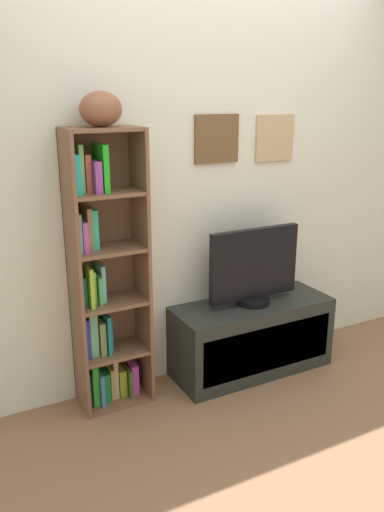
# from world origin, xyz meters

# --- Properties ---
(ground) EXTENTS (5.20, 5.20, 0.04)m
(ground) POSITION_xyz_m (0.00, 0.00, -0.02)
(ground) COLOR #876043
(back_wall) EXTENTS (4.80, 0.08, 2.50)m
(back_wall) POSITION_xyz_m (0.00, 1.13, 1.25)
(back_wall) COLOR silver
(back_wall) RESTS_ON ground
(bookshelf) EXTENTS (0.41, 0.26, 1.60)m
(bookshelf) POSITION_xyz_m (-0.72, 1.00, 0.73)
(bookshelf) COLOR brown
(bookshelf) RESTS_ON ground
(football) EXTENTS (0.30, 0.27, 0.18)m
(football) POSITION_xyz_m (-0.68, 0.97, 1.68)
(football) COLOR brown
(football) RESTS_ON bookshelf
(tv_stand) EXTENTS (1.05, 0.40, 0.47)m
(tv_stand) POSITION_xyz_m (0.24, 0.90, 0.24)
(tv_stand) COLOR #262824
(tv_stand) RESTS_ON ground
(television) EXTENTS (0.62, 0.22, 0.49)m
(television) POSITION_xyz_m (0.24, 0.90, 0.71)
(television) COLOR black
(television) RESTS_ON tv_stand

